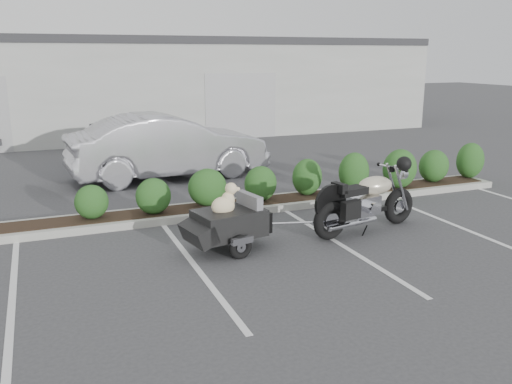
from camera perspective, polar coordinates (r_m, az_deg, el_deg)
name	(u,v)px	position (r m, az deg, el deg)	size (l,w,h in m)	color
ground	(266,243)	(9.84, 1.11, -5.39)	(90.00, 90.00, 0.00)	#38383A
planter_kerb	(269,203)	(12.12, 1.38, -1.21)	(12.00, 1.00, 0.15)	#9E9E93
building	(120,84)	(25.81, -14.12, 10.95)	(26.00, 10.00, 4.00)	#9EA099
motorcycle	(367,202)	(10.53, 11.61, -1.04)	(2.52, 1.04, 1.46)	black
pet_trailer	(228,222)	(9.36, -2.93, -3.16)	(2.05, 1.17, 1.21)	black
sedan	(168,146)	(15.01, -9.22, 4.78)	(1.87, 5.35, 1.76)	#B1B0B7
dumpster	(129,143)	(17.42, -13.26, 5.05)	(2.23, 1.87, 1.25)	navy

